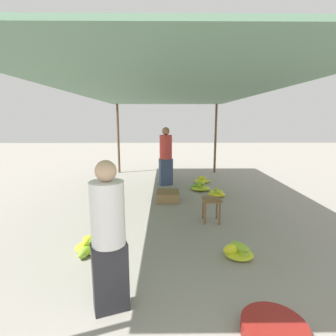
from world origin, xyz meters
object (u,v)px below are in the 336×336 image
at_px(vendor_foreground, 109,236).
at_px(stool, 211,203).
at_px(basin_black, 274,330).
at_px(banana_pile_right_3, 202,181).
at_px(crate_near, 168,196).
at_px(banana_pile_right_0, 239,252).
at_px(banana_pile_right_2, 200,187).
at_px(banana_pile_left_0, 112,196).
at_px(banana_pile_right_1, 217,193).
at_px(banana_pile_left_1, 92,245).
at_px(shopper_walking_mid, 166,155).

relative_size(vendor_foreground, stool, 3.43).
distance_m(basin_black, banana_pile_right_3, 5.80).
bearing_deg(stool, crate_near, 121.81).
height_order(vendor_foreground, basin_black, vendor_foreground).
relative_size(vendor_foreground, crate_near, 2.94).
bearing_deg(banana_pile_right_0, banana_pile_right_2, 91.24).
relative_size(banana_pile_left_0, crate_near, 0.99).
bearing_deg(banana_pile_right_3, basin_black, -91.35).
distance_m(vendor_foreground, basin_black, 1.74).
distance_m(vendor_foreground, banana_pile_right_1, 4.44).
xyz_separation_m(banana_pile_left_1, banana_pile_right_0, (2.14, -0.25, 0.01)).
distance_m(stool, banana_pile_right_3, 3.12).
height_order(banana_pile_left_0, banana_pile_left_1, banana_pile_left_0).
xyz_separation_m(stool, banana_pile_right_3, (0.24, 3.10, -0.30)).
bearing_deg(crate_near, shopper_walking_mid, 91.79).
bearing_deg(banana_pile_left_1, banana_pile_right_1, 48.75).
height_order(banana_pile_left_0, shopper_walking_mid, shopper_walking_mid).
xyz_separation_m(vendor_foreground, banana_pile_left_0, (-0.75, 3.76, -0.73)).
relative_size(banana_pile_left_1, banana_pile_right_3, 1.26).
bearing_deg(basin_black, shopper_walking_mid, 99.87).
xyz_separation_m(banana_pile_left_0, banana_pile_left_1, (0.21, -2.52, -0.00)).
height_order(banana_pile_left_1, banana_pile_right_0, banana_pile_right_0).
relative_size(basin_black, banana_pile_left_1, 0.88).
xyz_separation_m(banana_pile_left_1, crate_near, (1.16, 2.38, 0.04)).
height_order(vendor_foreground, crate_near, vendor_foreground).
distance_m(banana_pile_right_3, shopper_walking_mid, 1.39).
bearing_deg(banana_pile_right_1, crate_near, -164.50).
height_order(banana_pile_right_1, banana_pile_right_2, banana_pile_right_2).
distance_m(vendor_foreground, crate_near, 3.74).
height_order(banana_pile_right_3, crate_near, crate_near).
height_order(banana_pile_left_1, shopper_walking_mid, shopper_walking_mid).
bearing_deg(basin_black, vendor_foreground, 166.36).
relative_size(banana_pile_right_3, shopper_walking_mid, 0.31).
bearing_deg(banana_pile_left_1, crate_near, 64.10).
distance_m(basin_black, banana_pile_right_2, 4.93).
distance_m(banana_pile_right_2, crate_near, 1.30).
height_order(banana_pile_left_0, crate_near, banana_pile_left_0).
bearing_deg(crate_near, basin_black, -77.11).
distance_m(vendor_foreground, banana_pile_left_1, 1.54).
distance_m(banana_pile_right_0, banana_pile_right_3, 4.43).
distance_m(banana_pile_left_1, banana_pile_right_2, 3.91).
height_order(banana_pile_right_0, banana_pile_right_1, banana_pile_right_0).
relative_size(banana_pile_left_1, banana_pile_right_0, 1.48).
bearing_deg(banana_pile_right_2, basin_black, -89.83).
relative_size(banana_pile_left_0, shopper_walking_mid, 0.31).
distance_m(stool, banana_pile_right_2, 2.26).
xyz_separation_m(stool, banana_pile_left_1, (-1.97, -1.08, -0.28)).
relative_size(stool, banana_pile_right_1, 0.95).
bearing_deg(banana_pile_right_3, shopper_walking_mid, -166.82).
height_order(banana_pile_left_0, banana_pile_right_3, banana_pile_left_0).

